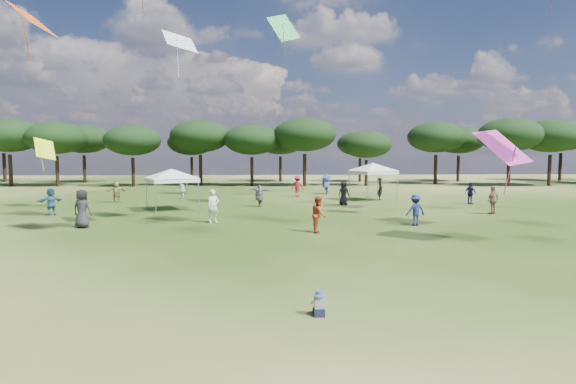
% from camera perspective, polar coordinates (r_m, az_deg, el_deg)
% --- Properties ---
extents(ground, '(140.00, 140.00, 0.00)m').
position_cam_1_polar(ground, '(9.68, 3.84, -18.37)').
color(ground, '#324916').
rests_on(ground, ground).
extents(tree_line, '(108.78, 17.63, 7.77)m').
position_cam_1_polar(tree_line, '(56.37, 0.85, 6.45)').
color(tree_line, black).
rests_on(tree_line, ground).
extents(tent_left, '(5.30, 5.30, 3.01)m').
position_cam_1_polar(tent_left, '(31.99, -13.62, 2.47)').
color(tent_left, gray).
rests_on(tent_left, ground).
extents(tent_right, '(5.34, 5.34, 3.24)m').
position_cam_1_polar(tent_right, '(37.90, 10.07, 3.22)').
color(tent_right, gray).
rests_on(tent_right, ground).
extents(toddler, '(0.39, 0.44, 0.59)m').
position_cam_1_polar(toddler, '(11.49, 3.72, -13.17)').
color(toddler, '#161832').
rests_on(toddler, ground).
extents(festival_crowd, '(28.74, 22.17, 1.93)m').
position_cam_1_polar(festival_crowd, '(33.84, -1.68, -0.18)').
color(festival_crowd, white).
rests_on(festival_crowd, ground).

